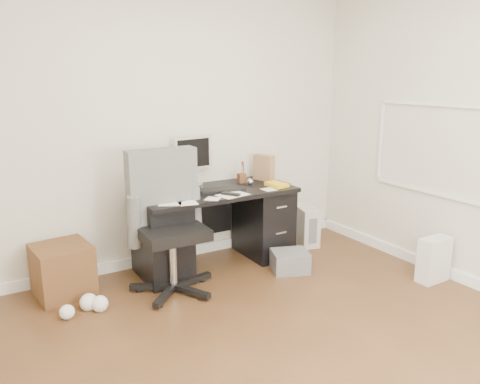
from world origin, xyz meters
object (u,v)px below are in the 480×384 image
(keyboard, at_px, (222,190))
(office_chair, at_px, (172,224))
(desk, at_px, (215,225))
(pc_tower, at_px, (305,225))
(lcd_monitor, at_px, (193,161))
(wicker_basket, at_px, (63,270))

(keyboard, distance_m, office_chair, 0.70)
(keyboard, bearing_deg, desk, 131.37)
(desk, height_order, keyboard, keyboard)
(keyboard, height_order, pc_tower, keyboard)
(lcd_monitor, distance_m, pc_tower, 1.48)
(desk, xyz_separation_m, wicker_basket, (-1.40, 0.08, -0.18))
(office_chair, relative_size, wicker_basket, 2.77)
(desk, relative_size, wicker_basket, 3.44)
(desk, xyz_separation_m, keyboard, (0.04, -0.06, 0.36))
(lcd_monitor, bearing_deg, desk, -73.64)
(desk, bearing_deg, keyboard, -58.59)
(office_chair, bearing_deg, lcd_monitor, 52.25)
(office_chair, bearing_deg, pc_tower, 13.45)
(wicker_basket, bearing_deg, desk, -3.27)
(keyboard, distance_m, wicker_basket, 1.55)
(office_chair, bearing_deg, desk, 31.09)
(keyboard, xyz_separation_m, office_chair, (-0.62, -0.27, -0.16))
(pc_tower, distance_m, wicker_basket, 2.53)
(lcd_monitor, distance_m, office_chair, 0.86)
(keyboard, relative_size, pc_tower, 1.03)
(office_chair, distance_m, wicker_basket, 1.00)
(keyboard, bearing_deg, lcd_monitor, 123.77)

